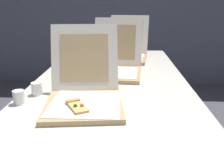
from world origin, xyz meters
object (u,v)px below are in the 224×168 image
at_px(pizza_box_back, 126,52).
at_px(cup_white_near_left, 19,97).
at_px(table, 110,93).
at_px(cup_white_mid, 64,75).
at_px(pizza_box_front, 84,94).
at_px(cup_white_near_center, 37,89).
at_px(cup_white_far, 82,64).
at_px(pizza_box_middle, 115,66).

bearing_deg(pizza_box_back, cup_white_near_left, -109.27).
xyz_separation_m(table, cup_white_mid, (-0.28, 0.08, 0.08)).
height_order(pizza_box_front, cup_white_near_center, pizza_box_front).
height_order(cup_white_near_center, cup_white_near_left, same).
xyz_separation_m(pizza_box_front, cup_white_near_left, (-0.30, -0.01, -0.02)).
bearing_deg(table, cup_white_mid, 163.97).
bearing_deg(cup_white_near_left, pizza_box_back, 63.18).
distance_m(cup_white_near_center, cup_white_far, 0.53).
height_order(table, cup_white_near_left, cup_white_near_left).
xyz_separation_m(cup_white_near_left, cup_white_mid, (0.12, 0.36, 0.00)).
bearing_deg(pizza_box_back, pizza_box_middle, -91.69).
bearing_deg(cup_white_far, table, -58.14).
bearing_deg(cup_white_far, cup_white_mid, -102.43).
bearing_deg(table, cup_white_near_left, -144.81).
xyz_separation_m(pizza_box_back, cup_white_near_left, (-0.49, -0.97, -0.02)).
distance_m(table, cup_white_far, 0.42).
distance_m(pizza_box_back, cup_white_mid, 0.71).
height_order(cup_white_near_left, cup_white_far, same).
xyz_separation_m(table, pizza_box_back, (0.09, 0.69, 0.10)).
relative_size(pizza_box_back, cup_white_mid, 7.86).
distance_m(pizza_box_front, pizza_box_back, 0.97).
height_order(cup_white_near_center, cup_white_far, same).
height_order(table, cup_white_near_center, cup_white_near_center).
distance_m(pizza_box_middle, cup_white_near_left, 0.67).
height_order(pizza_box_back, cup_white_near_center, pizza_box_back).
xyz_separation_m(pizza_box_front, cup_white_far, (-0.12, 0.62, -0.02)).
bearing_deg(table, pizza_box_back, 82.35).
relative_size(pizza_box_front, cup_white_mid, 7.64).
height_order(table, pizza_box_middle, pizza_box_middle).
bearing_deg(table, cup_white_near_center, -155.28).
bearing_deg(cup_white_near_center, table, 24.72).
relative_size(table, cup_white_mid, 33.01).
bearing_deg(cup_white_near_left, table, 35.19).
height_order(pizza_box_middle, cup_white_near_left, pizza_box_middle).
distance_m(cup_white_far, cup_white_mid, 0.28).
relative_size(table, pizza_box_middle, 4.49).
xyz_separation_m(table, pizza_box_front, (-0.10, -0.27, 0.10)).
xyz_separation_m(pizza_box_middle, cup_white_near_left, (-0.42, -0.52, -0.02)).
height_order(table, pizza_box_front, pizza_box_front).
bearing_deg(cup_white_far, pizza_box_middle, -24.99).
xyz_separation_m(pizza_box_back, cup_white_far, (-0.31, -0.34, -0.02)).
height_order(pizza_box_back, cup_white_near_left, pizza_box_back).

